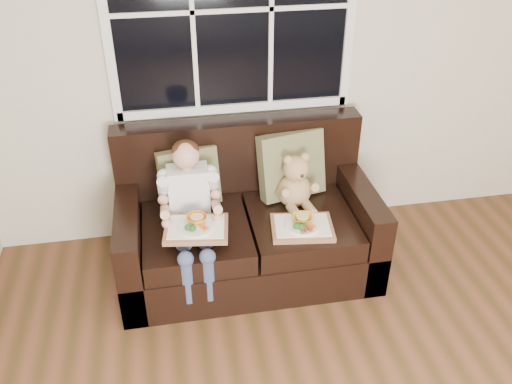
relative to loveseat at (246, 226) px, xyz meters
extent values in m
cube|color=beige|center=(0.49, 0.48, 1.04)|extent=(4.50, 0.02, 2.70)
cube|color=black|center=(0.00, 0.47, 1.34)|extent=(1.50, 0.02, 1.25)
cube|color=silver|center=(0.00, 0.45, 0.69)|extent=(1.58, 0.04, 0.06)
cube|color=silver|center=(-0.78, 0.45, 1.34)|extent=(0.06, 0.04, 1.37)
cube|color=silver|center=(0.78, 0.45, 1.34)|extent=(0.06, 0.04, 1.37)
cube|color=silver|center=(0.00, 0.45, 1.34)|extent=(1.50, 0.03, 0.03)
cube|color=black|center=(0.00, -0.07, -0.16)|extent=(1.70, 0.90, 0.30)
cube|color=black|center=(-0.78, -0.07, -0.01)|extent=(0.15, 0.90, 0.60)
cube|color=black|center=(0.78, -0.07, -0.01)|extent=(0.15, 0.90, 0.60)
cube|color=black|center=(0.00, 0.31, 0.32)|extent=(1.70, 0.18, 0.66)
cube|color=black|center=(-0.35, -0.15, 0.07)|extent=(0.68, 0.72, 0.15)
cube|color=black|center=(0.35, -0.15, 0.07)|extent=(0.68, 0.72, 0.15)
cube|color=#6D6843|center=(-0.36, 0.15, 0.34)|extent=(0.42, 0.25, 0.41)
cube|color=#6D6843|center=(0.34, 0.15, 0.37)|extent=(0.49, 0.30, 0.47)
cube|color=silver|center=(-0.37, -0.02, 0.33)|extent=(0.26, 0.16, 0.36)
sphere|color=tan|center=(-0.37, -0.03, 0.61)|extent=(0.17, 0.17, 0.17)
ellipsoid|color=#371E11|center=(-0.37, -0.01, 0.63)|extent=(0.17, 0.17, 0.12)
cylinder|color=#36425F|center=(-0.44, -0.22, 0.19)|extent=(0.10, 0.32, 0.10)
cylinder|color=#36425F|center=(-0.31, -0.22, 0.19)|extent=(0.10, 0.32, 0.10)
cylinder|color=#36425F|center=(-0.44, -0.48, -0.01)|extent=(0.09, 0.09, 0.30)
cylinder|color=#36425F|center=(-0.31, -0.48, -0.01)|extent=(0.09, 0.09, 0.30)
cylinder|color=tan|center=(-0.53, -0.14, 0.37)|extent=(0.07, 0.32, 0.25)
cylinder|color=tan|center=(-0.22, -0.14, 0.37)|extent=(0.07, 0.32, 0.25)
ellipsoid|color=tan|center=(0.34, 0.01, 0.25)|extent=(0.26, 0.23, 0.24)
sphere|color=tan|center=(0.34, 0.00, 0.43)|extent=(0.20, 0.20, 0.17)
sphere|color=tan|center=(0.27, 0.00, 0.50)|extent=(0.06, 0.06, 0.06)
sphere|color=tan|center=(0.40, 0.00, 0.50)|extent=(0.06, 0.06, 0.06)
sphere|color=tan|center=(0.34, -0.07, 0.41)|extent=(0.07, 0.07, 0.07)
sphere|color=black|center=(0.34, -0.10, 0.42)|extent=(0.03, 0.03, 0.03)
cylinder|color=tan|center=(0.28, -0.12, 0.17)|extent=(0.09, 0.14, 0.07)
cylinder|color=tan|center=(0.39, -0.12, 0.17)|extent=(0.09, 0.14, 0.07)
cube|color=#9B6746|center=(-0.35, -0.32, 0.25)|extent=(0.42, 0.34, 0.03)
cube|color=white|center=(-0.35, -0.32, 0.27)|extent=(0.37, 0.29, 0.01)
cylinder|color=white|center=(-0.35, -0.33, 0.28)|extent=(0.22, 0.22, 0.01)
imported|color=orange|center=(-0.35, -0.28, 0.31)|extent=(0.14, 0.14, 0.04)
cylinder|color=#F5D986|center=(-0.35, -0.28, 0.31)|extent=(0.08, 0.08, 0.02)
ellipsoid|color=#1C5B1D|center=(-0.40, -0.36, 0.30)|extent=(0.04, 0.04, 0.04)
ellipsoid|color=#1C5B1D|center=(-0.38, -0.38, 0.30)|extent=(0.04, 0.04, 0.04)
cylinder|color=orange|center=(-0.31, -0.37, 0.29)|extent=(0.04, 0.06, 0.01)
cube|color=#9B6746|center=(0.31, -0.29, 0.16)|extent=(0.43, 0.35, 0.03)
cube|color=white|center=(0.31, -0.29, 0.18)|extent=(0.37, 0.29, 0.01)
cylinder|color=white|center=(0.31, -0.30, 0.19)|extent=(0.22, 0.22, 0.01)
imported|color=gold|center=(0.32, -0.26, 0.21)|extent=(0.14, 0.14, 0.03)
cylinder|color=#F5D986|center=(0.32, -0.26, 0.21)|extent=(0.08, 0.08, 0.02)
ellipsoid|color=#1C5B1D|center=(0.26, -0.34, 0.21)|extent=(0.04, 0.04, 0.04)
ellipsoid|color=#1C5B1D|center=(0.29, -0.35, 0.21)|extent=(0.04, 0.04, 0.04)
cylinder|color=orange|center=(0.36, -0.34, 0.20)|extent=(0.04, 0.06, 0.01)
cylinder|color=brown|center=(0.31, -0.36, 0.20)|extent=(0.03, 0.08, 0.02)
camera|label=1|loc=(-0.47, -2.98, 2.20)|focal=38.00mm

